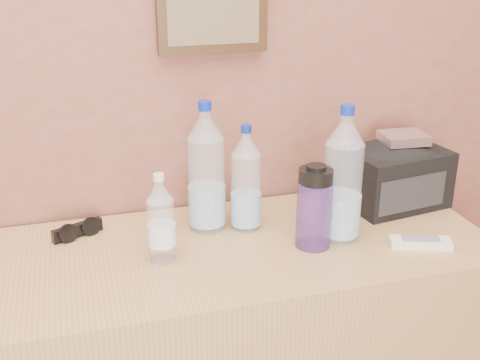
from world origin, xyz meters
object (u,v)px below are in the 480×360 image
at_px(ac_remote, 420,243).
at_px(nalgene_bottle, 314,207).
at_px(pet_small, 161,223).
at_px(toiletry_bag, 395,173).
at_px(pet_large_c, 246,184).
at_px(sunglasses, 77,230).
at_px(pet_large_d, 343,182).
at_px(pet_large_b, 206,174).
at_px(foil_packet, 404,138).

bearing_deg(ac_remote, nalgene_bottle, -178.80).
relative_size(pet_small, toiletry_bag, 0.81).
distance_m(pet_large_c, sunglasses, 0.47).
bearing_deg(ac_remote, pet_small, -171.58).
xyz_separation_m(pet_large_d, sunglasses, (-0.67, 0.20, -0.14)).
bearing_deg(nalgene_bottle, pet_small, 174.80).
bearing_deg(pet_large_b, foil_packet, 0.45).
bearing_deg(pet_large_d, pet_large_c, 149.27).
bearing_deg(toiletry_bag, nalgene_bottle, -159.49).
height_order(pet_large_c, sunglasses, pet_large_c).
xyz_separation_m(sunglasses, toiletry_bag, (0.92, -0.04, 0.08)).
bearing_deg(pet_small, pet_large_d, -2.01).
relative_size(pet_large_c, toiletry_bag, 1.04).
bearing_deg(toiletry_bag, ac_remote, -112.48).
height_order(sunglasses, foil_packet, foil_packet).
bearing_deg(sunglasses, foil_packet, -26.30).
distance_m(pet_small, toiletry_bag, 0.73).
height_order(pet_large_c, ac_remote, pet_large_c).
distance_m(pet_large_b, toiletry_bag, 0.58).
height_order(toiletry_bag, foil_packet, foil_packet).
distance_m(pet_large_b, ac_remote, 0.59).
height_order(sunglasses, toiletry_bag, toiletry_bag).
bearing_deg(sunglasses, pet_large_b, -31.02).
relative_size(pet_large_c, pet_large_d, 0.80).
bearing_deg(pet_large_d, nalgene_bottle, -167.41).
distance_m(pet_large_d, foil_packet, 0.31).
relative_size(pet_small, sunglasses, 1.63).
distance_m(pet_large_b, pet_large_d, 0.36).
bearing_deg(pet_large_d, sunglasses, 163.25).
xyz_separation_m(nalgene_bottle, ac_remote, (0.27, -0.08, -0.10)).
relative_size(pet_large_b, nalgene_bottle, 1.61).
height_order(pet_large_d, nalgene_bottle, pet_large_d).
xyz_separation_m(toiletry_bag, foil_packet, (0.02, -0.00, 0.11)).
height_order(sunglasses, ac_remote, sunglasses).
relative_size(pet_large_b, pet_large_c, 1.22).
height_order(ac_remote, toiletry_bag, toiletry_bag).
xyz_separation_m(pet_large_c, toiletry_bag, (0.47, 0.03, -0.03)).
xyz_separation_m(pet_large_c, sunglasses, (-0.45, 0.07, -0.11)).
xyz_separation_m(pet_large_b, pet_small, (-0.15, -0.14, -0.06)).
bearing_deg(pet_small, toiletry_bag, 11.59).
xyz_separation_m(pet_large_d, pet_small, (-0.47, 0.02, -0.06)).
distance_m(pet_large_b, nalgene_bottle, 0.30).
xyz_separation_m(nalgene_bottle, foil_packet, (0.35, 0.18, 0.10)).
height_order(pet_small, ac_remote, pet_small).
bearing_deg(pet_large_c, pet_small, -155.34).
bearing_deg(pet_large_d, ac_remote, -29.52).
bearing_deg(foil_packet, toiletry_bag, 177.21).
bearing_deg(nalgene_bottle, toiletry_bag, 28.74).
bearing_deg(foil_packet, pet_large_c, -176.21).
relative_size(pet_large_c, nalgene_bottle, 1.32).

